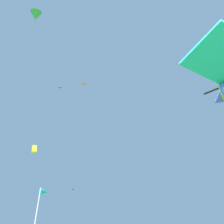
% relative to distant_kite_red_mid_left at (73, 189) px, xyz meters
% --- Properties ---
extents(distant_kite_red_mid_left, '(0.49, 0.49, 0.16)m').
position_rel_distant_kite_red_mid_left_xyz_m(distant_kite_red_mid_left, '(0.00, 0.00, 0.00)').
color(distant_kite_red_mid_left, red).
extents(distant_kite_yellow_high_right, '(0.62, 0.60, 0.86)m').
position_rel_distant_kite_red_mid_left_xyz_m(distant_kite_yellow_high_right, '(-8.77, -8.15, 2.27)').
color(distant_kite_yellow_high_right, yellow).
extents(distant_kite_orange_overhead_distant, '(0.95, 0.94, 0.28)m').
position_rel_distant_kite_red_mid_left_xyz_m(distant_kite_orange_overhead_distant, '(-3.16, -7.80, 14.31)').
color(distant_kite_orange_overhead_distant, orange).
extents(distant_kite_red_far_center, '(0.52, 0.52, 0.18)m').
position_rel_distant_kite_red_mid_left_xyz_m(distant_kite_red_far_center, '(-7.24, -9.11, 11.01)').
color(distant_kite_red_far_center, red).
extents(distant_kite_green_low_left, '(0.79, 0.81, 1.62)m').
position_rel_distant_kite_red_mid_left_xyz_m(distant_kite_green_low_left, '(-13.43, -22.72, 5.08)').
color(distant_kite_green_low_left, green).
extents(marker_flag, '(0.30, 0.24, 2.01)m').
position_rel_distant_kite_red_mid_left_xyz_m(marker_flag, '(-11.67, -23.80, -4.84)').
color(marker_flag, silver).
rests_on(marker_flag, ground).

